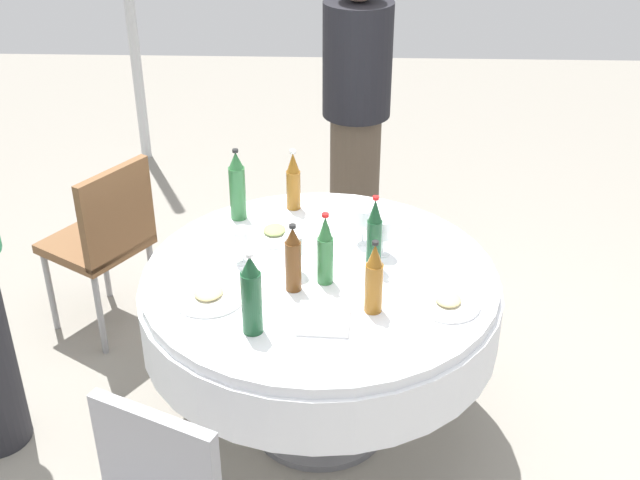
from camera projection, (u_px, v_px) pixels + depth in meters
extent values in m
plane|color=gray|center=(320.00, 423.00, 3.38)|extent=(10.00, 10.00, 0.00)
cylinder|color=white|center=(320.00, 277.00, 3.02)|extent=(1.32, 1.32, 0.04)
cylinder|color=white|center=(320.00, 306.00, 3.08)|extent=(1.35, 1.35, 0.22)
cylinder|color=slate|center=(320.00, 378.00, 3.26)|extent=(0.14, 0.14, 0.48)
cylinder|color=slate|center=(320.00, 420.00, 3.37)|extent=(0.56, 0.56, 0.03)
cylinder|color=#2D6B38|center=(325.00, 260.00, 2.91)|extent=(0.06, 0.06, 0.18)
cone|color=#2D6B38|center=(325.00, 228.00, 2.84)|extent=(0.05, 0.05, 0.09)
cylinder|color=red|center=(325.00, 215.00, 2.82)|extent=(0.03, 0.03, 0.01)
cylinder|color=#8C5619|center=(374.00, 288.00, 2.75)|extent=(0.06, 0.06, 0.18)
cone|color=#8C5619|center=(375.00, 255.00, 2.69)|extent=(0.06, 0.06, 0.08)
cylinder|color=black|center=(375.00, 243.00, 2.66)|extent=(0.02, 0.02, 0.01)
cylinder|color=#593314|center=(293.00, 266.00, 2.86)|extent=(0.06, 0.06, 0.19)
cone|color=#593314|center=(293.00, 235.00, 2.80)|extent=(0.05, 0.05, 0.06)
cylinder|color=black|center=(292.00, 226.00, 2.78)|extent=(0.02, 0.02, 0.01)
cylinder|color=#8C5619|center=(293.00, 190.00, 3.41)|extent=(0.06, 0.06, 0.17)
cone|color=#8C5619|center=(293.00, 162.00, 3.35)|extent=(0.05, 0.05, 0.08)
cylinder|color=silver|center=(293.00, 152.00, 3.33)|extent=(0.03, 0.03, 0.01)
cylinder|color=#194728|center=(252.00, 303.00, 2.64)|extent=(0.07, 0.07, 0.23)
cone|color=#194728|center=(250.00, 265.00, 2.57)|extent=(0.06, 0.06, 0.06)
cylinder|color=silver|center=(249.00, 255.00, 2.55)|extent=(0.03, 0.03, 0.01)
cylinder|color=#2D6B38|center=(238.00, 193.00, 3.32)|extent=(0.07, 0.07, 0.23)
cone|color=#2D6B38|center=(236.00, 160.00, 3.25)|extent=(0.06, 0.06, 0.07)
cylinder|color=black|center=(235.00, 151.00, 3.23)|extent=(0.02, 0.02, 0.01)
cylinder|color=#194728|center=(374.00, 244.00, 2.99)|extent=(0.06, 0.06, 0.20)
cone|color=#194728|center=(375.00, 210.00, 2.92)|extent=(0.05, 0.05, 0.09)
cylinder|color=red|center=(376.00, 198.00, 2.90)|extent=(0.02, 0.02, 0.01)
cylinder|color=white|center=(244.00, 262.00, 3.07)|extent=(0.06, 0.06, 0.00)
cylinder|color=white|center=(243.00, 254.00, 3.05)|extent=(0.01, 0.01, 0.07)
cylinder|color=white|center=(242.00, 238.00, 3.02)|extent=(0.07, 0.07, 0.07)
cylinder|color=white|center=(362.00, 242.00, 3.20)|extent=(0.06, 0.06, 0.00)
cylinder|color=white|center=(363.00, 233.00, 3.18)|extent=(0.01, 0.01, 0.08)
cylinder|color=white|center=(363.00, 216.00, 3.14)|extent=(0.07, 0.07, 0.07)
cylinder|color=maroon|center=(363.00, 220.00, 3.15)|extent=(0.06, 0.06, 0.03)
cylinder|color=white|center=(294.00, 272.00, 3.01)|extent=(0.06, 0.06, 0.00)
cylinder|color=white|center=(294.00, 263.00, 2.99)|extent=(0.01, 0.01, 0.08)
cylinder|color=white|center=(293.00, 245.00, 2.95)|extent=(0.07, 0.07, 0.07)
cylinder|color=white|center=(382.00, 254.00, 3.12)|extent=(0.06, 0.06, 0.00)
cylinder|color=white|center=(382.00, 245.00, 3.10)|extent=(0.01, 0.01, 0.07)
cylinder|color=white|center=(383.00, 229.00, 3.07)|extent=(0.07, 0.07, 0.08)
cylinder|color=white|center=(209.00, 296.00, 2.86)|extent=(0.25, 0.25, 0.02)
ellipsoid|color=tan|center=(208.00, 292.00, 2.85)|extent=(0.11, 0.10, 0.02)
cylinder|color=white|center=(448.00, 304.00, 2.82)|extent=(0.22, 0.22, 0.02)
ellipsoid|color=tan|center=(448.00, 299.00, 2.81)|extent=(0.10, 0.09, 0.02)
cylinder|color=white|center=(348.00, 216.00, 3.38)|extent=(0.26, 0.26, 0.02)
cylinder|color=white|center=(275.00, 234.00, 3.24)|extent=(0.22, 0.22, 0.02)
ellipsoid|color=#8C9E59|center=(275.00, 230.00, 3.24)|extent=(0.10, 0.09, 0.02)
cube|color=silver|center=(413.00, 227.00, 3.31)|extent=(0.08, 0.17, 0.00)
cube|color=white|center=(324.00, 319.00, 2.73)|extent=(0.18, 0.18, 0.02)
cylinder|color=#4C3F33|center=(354.00, 191.00, 4.29)|extent=(0.26, 0.26, 0.86)
cylinder|color=black|center=(357.00, 60.00, 3.93)|extent=(0.34, 0.34, 0.56)
cube|color=brown|center=(95.00, 243.00, 3.77)|extent=(0.55, 0.55, 0.04)
cube|color=brown|center=(117.00, 214.00, 3.58)|extent=(0.36, 0.25, 0.42)
cylinder|color=gray|center=(104.00, 260.00, 4.09)|extent=(0.03, 0.03, 0.43)
cylinder|color=gray|center=(50.00, 291.00, 3.85)|extent=(0.03, 0.03, 0.43)
cylinder|color=gray|center=(153.00, 281.00, 3.93)|extent=(0.03, 0.03, 0.43)
cylinder|color=gray|center=(100.00, 314.00, 3.68)|extent=(0.03, 0.03, 0.43)
cube|color=#99999E|center=(158.00, 471.00, 2.26)|extent=(0.20, 0.38, 0.42)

